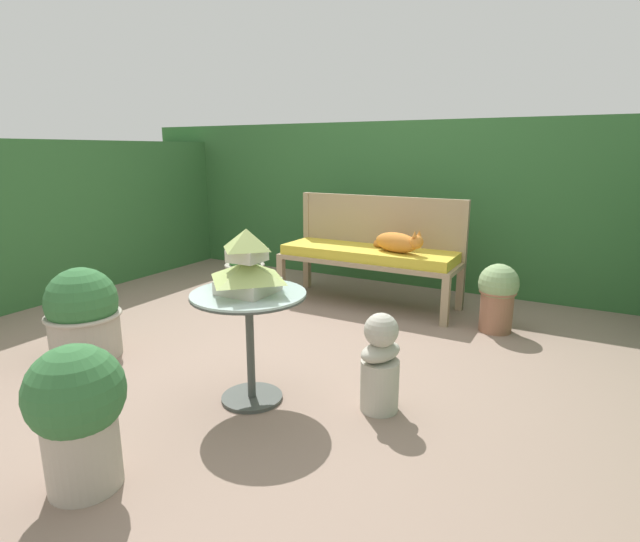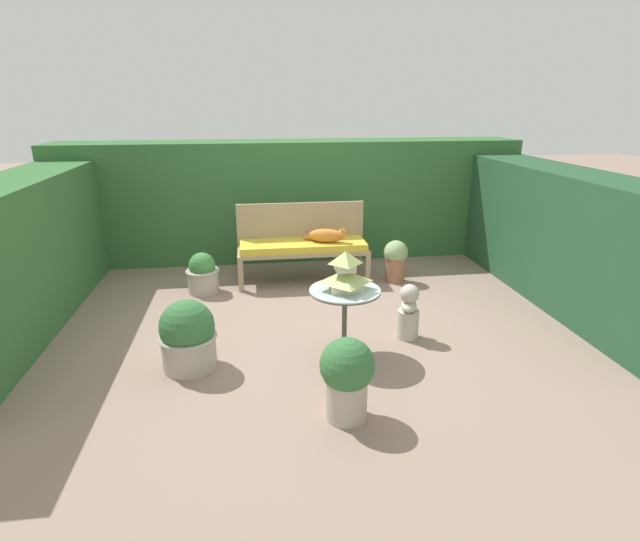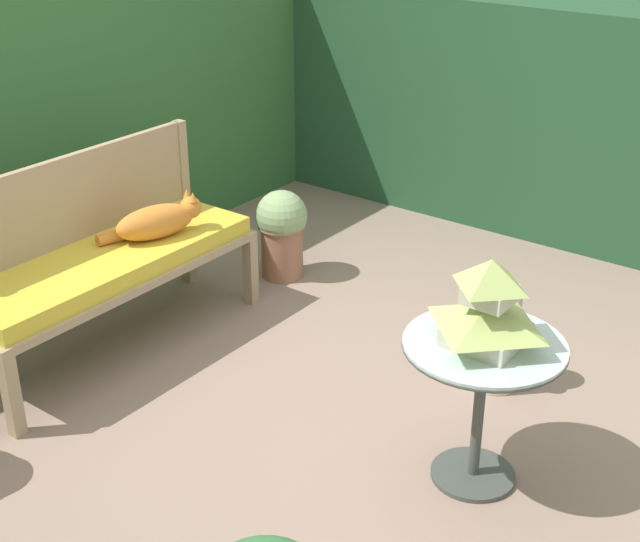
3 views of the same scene
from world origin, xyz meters
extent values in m
plane|color=gray|center=(0.00, 0.00, 0.00)|extent=(30.00, 30.00, 0.00)
cube|color=#336633|center=(0.00, 2.37, 0.82)|extent=(6.40, 0.77, 1.63)
cube|color=#336633|center=(-2.85, 0.19, 0.72)|extent=(0.70, 3.59, 1.44)
cube|color=#234C2D|center=(2.85, 0.19, 0.72)|extent=(0.70, 3.59, 1.44)
cube|color=tan|center=(-0.73, 0.95, 0.19)|extent=(0.06, 0.06, 0.39)
cube|color=tan|center=(0.80, 0.95, 0.19)|extent=(0.06, 0.06, 0.39)
cube|color=tan|center=(-0.73, 1.42, 0.19)|extent=(0.06, 0.06, 0.39)
cube|color=tan|center=(0.80, 1.42, 0.19)|extent=(0.06, 0.06, 0.39)
cube|color=tan|center=(0.03, 1.19, 0.41)|extent=(1.59, 0.53, 0.04)
cube|color=gold|center=(0.03, 1.19, 0.47)|extent=(1.53, 0.49, 0.09)
cube|color=tan|center=(-0.74, 1.43, 0.48)|extent=(0.06, 0.06, 0.95)
cube|color=tan|center=(0.80, 1.43, 0.48)|extent=(0.06, 0.06, 0.95)
cube|color=tan|center=(0.03, 1.43, 0.73)|extent=(1.53, 0.04, 0.44)
ellipsoid|color=orange|center=(0.31, 1.14, 0.60)|extent=(0.45, 0.28, 0.17)
sphere|color=orange|center=(0.50, 1.08, 0.63)|extent=(0.11, 0.11, 0.11)
cone|color=orange|center=(0.51, 1.11, 0.69)|extent=(0.04, 0.04, 0.05)
cone|color=orange|center=(0.49, 1.05, 0.69)|extent=(0.04, 0.04, 0.05)
cylinder|color=orange|center=(0.17, 1.25, 0.54)|extent=(0.24, 0.12, 0.06)
cylinder|color=#424742|center=(0.19, -0.75, 0.01)|extent=(0.34, 0.34, 0.02)
cylinder|color=#424742|center=(0.19, -0.75, 0.30)|extent=(0.04, 0.04, 0.61)
cylinder|color=silver|center=(0.19, -0.75, 0.61)|extent=(0.61, 0.61, 0.01)
torus|color=#424742|center=(0.19, -0.75, 0.60)|extent=(0.62, 0.62, 0.02)
cube|color=beige|center=(0.19, -0.75, 0.65)|extent=(0.26, 0.26, 0.07)
pyramid|color=#A8BC66|center=(0.19, -0.75, 0.74)|extent=(0.36, 0.36, 0.10)
cube|color=beige|center=(0.19, -0.75, 0.82)|extent=(0.16, 0.16, 0.06)
pyramid|color=#A8BC66|center=(0.19, -0.75, 0.91)|extent=(0.22, 0.22, 0.11)
cylinder|color=#B7B2A3|center=(0.85, -0.51, 0.14)|extent=(0.20, 0.20, 0.28)
ellipsoid|color=#B7B2A3|center=(0.85, -0.51, 0.33)|extent=(0.23, 0.29, 0.10)
sphere|color=#B7B2A3|center=(0.85, -0.51, 0.45)|extent=(0.18, 0.18, 0.18)
cylinder|color=#ADA393|center=(0.03, -1.68, 0.18)|extent=(0.29, 0.29, 0.35)
torus|color=#ADA393|center=(0.03, -1.68, 0.34)|extent=(0.33, 0.33, 0.03)
sphere|color=#336B38|center=(0.03, -1.68, 0.42)|extent=(0.39, 0.39, 0.39)
cylinder|color=#ADA393|center=(-1.15, -0.80, 0.15)|extent=(0.45, 0.45, 0.30)
torus|color=#ADA393|center=(-1.15, -0.80, 0.29)|extent=(0.49, 0.49, 0.03)
sphere|color=#336B38|center=(-1.15, -0.80, 0.38)|extent=(0.46, 0.46, 0.46)
cylinder|color=#ADA393|center=(-1.17, 0.98, 0.14)|extent=(0.36, 0.36, 0.28)
torus|color=#ADA393|center=(-1.17, 0.98, 0.27)|extent=(0.39, 0.39, 0.03)
sphere|color=#3D7F3D|center=(-1.17, 0.98, 0.33)|extent=(0.31, 0.31, 0.31)
cylinder|color=#9E664C|center=(1.17, 1.03, 0.16)|extent=(0.24, 0.24, 0.32)
torus|color=#9E664C|center=(1.17, 1.03, 0.31)|extent=(0.28, 0.28, 0.03)
sphere|color=#89A870|center=(1.17, 1.03, 0.38)|extent=(0.30, 0.30, 0.30)
camera|label=1|loc=(1.75, -2.78, 1.35)|focal=28.00mm
camera|label=2|loc=(-0.58, -4.67, 2.16)|focal=28.00mm
camera|label=3|loc=(-2.47, -1.98, 2.29)|focal=50.00mm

